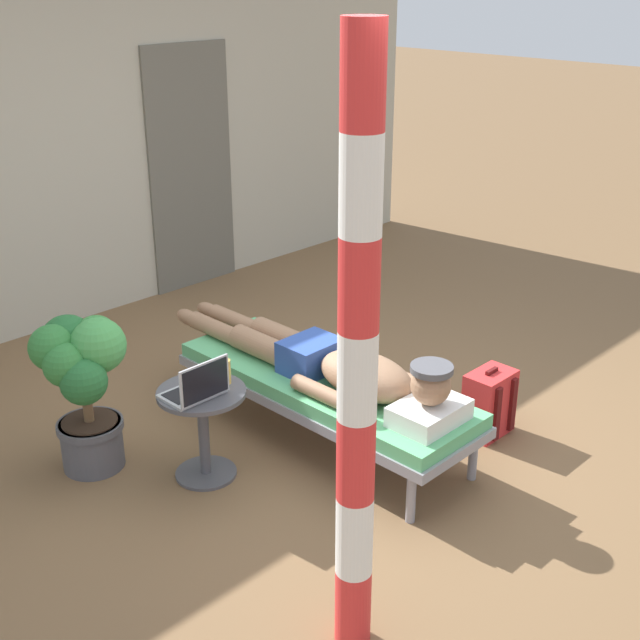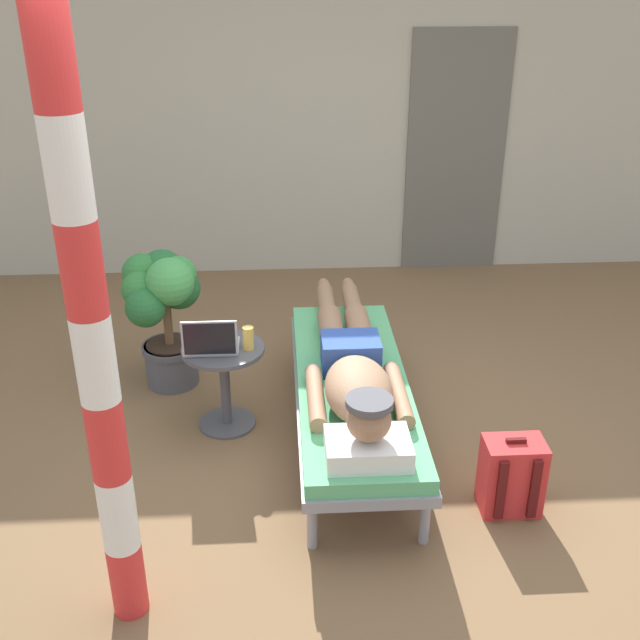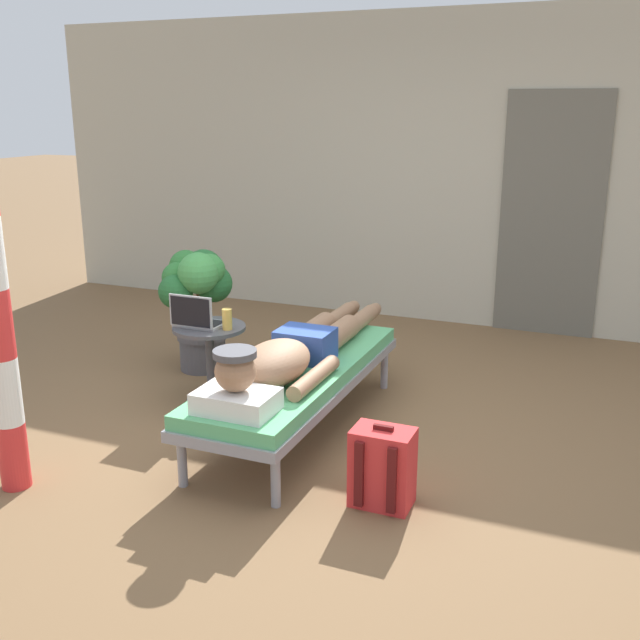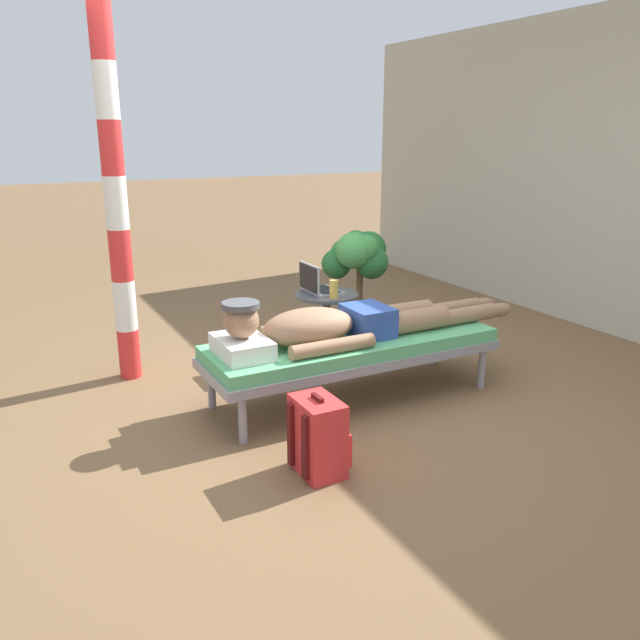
# 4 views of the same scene
# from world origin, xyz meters

# --- Properties ---
(ground_plane) EXTENTS (40.00, 40.00, 0.00)m
(ground_plane) POSITION_xyz_m (0.00, 0.00, 0.00)
(ground_plane) COLOR brown
(house_wall_back) EXTENTS (7.60, 0.20, 2.70)m
(house_wall_back) POSITION_xyz_m (-0.11, 2.95, 1.35)
(house_wall_back) COLOR #B2AD99
(house_wall_back) RESTS_ON ground
(house_door_panel) EXTENTS (0.84, 0.03, 2.04)m
(house_door_panel) POSITION_xyz_m (1.02, 2.84, 1.02)
(house_door_panel) COLOR #625F54
(house_door_panel) RESTS_ON ground
(lounge_chair) EXTENTS (0.64, 1.94, 0.42)m
(lounge_chair) POSITION_xyz_m (-0.11, 0.17, 0.35)
(lounge_chair) COLOR gray
(lounge_chair) RESTS_ON ground
(person_reclining) EXTENTS (0.53, 2.17, 0.33)m
(person_reclining) POSITION_xyz_m (-0.11, 0.09, 0.52)
(person_reclining) COLOR white
(person_reclining) RESTS_ON lounge_chair
(side_table) EXTENTS (0.48, 0.48, 0.52)m
(side_table) POSITION_xyz_m (-0.84, 0.38, 0.36)
(side_table) COLOR #4C4C51
(side_table) RESTS_ON ground
(laptop) EXTENTS (0.31, 0.24, 0.23)m
(laptop) POSITION_xyz_m (-0.90, 0.33, 0.58)
(laptop) COLOR #A5A8AD
(laptop) RESTS_ON side_table
(drink_glass) EXTENTS (0.06, 0.06, 0.14)m
(drink_glass) POSITION_xyz_m (-0.69, 0.36, 0.59)
(drink_glass) COLOR gold
(drink_glass) RESTS_ON side_table
(backpack) EXTENTS (0.30, 0.26, 0.42)m
(backpack) POSITION_xyz_m (0.64, -0.47, 0.20)
(backpack) COLOR red
(backpack) RESTS_ON ground
(potted_plant) EXTENTS (0.48, 0.54, 0.91)m
(potted_plant) POSITION_xyz_m (-1.23, 0.89, 0.59)
(potted_plant) COLOR #4C4C51
(potted_plant) RESTS_ON ground
(porch_post) EXTENTS (0.15, 0.15, 2.47)m
(porch_post) POSITION_xyz_m (-1.18, -1.03, 1.24)
(porch_post) COLOR red
(porch_post) RESTS_ON ground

